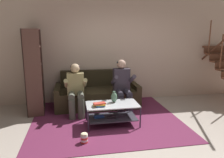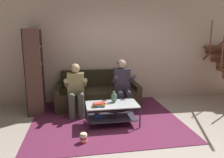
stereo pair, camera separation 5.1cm
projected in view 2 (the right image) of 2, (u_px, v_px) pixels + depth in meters
The scene contains 11 objects.
ground at pixel (135, 139), 3.88m from camera, with size 16.80×16.80×0.00m, color #B4A79A.
back_partition at pixel (112, 48), 5.95m from camera, with size 8.40×0.12×2.90m, color beige.
couch at pixel (97, 95), 5.62m from camera, with size 2.08×0.91×0.89m.
person_seated_left at pixel (76, 87), 4.93m from camera, with size 0.50×0.58×1.17m.
person_seated_right at pixel (123, 84), 5.11m from camera, with size 0.50×0.58×1.24m.
coffee_table at pixel (112, 111), 4.46m from camera, with size 1.05×0.59×0.44m.
area_rug at pixel (105, 116), 4.98m from camera, with size 3.14×3.18×0.01m.
vase at pixel (114, 97), 4.52m from camera, with size 0.13×0.13×0.23m.
book_stack at pixel (99, 104), 4.29m from camera, with size 0.26×0.20×0.07m.
bookshelf at pixel (34, 82), 5.16m from camera, with size 0.43×0.90×1.95m.
popcorn_tub at pixel (84, 138), 3.75m from camera, with size 0.13×0.13×0.19m.
Camera 2 is at (-1.01, -3.45, 1.87)m, focal length 35.00 mm.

